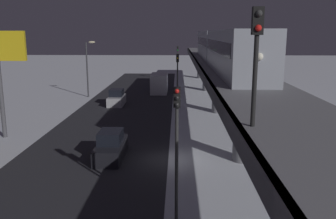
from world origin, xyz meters
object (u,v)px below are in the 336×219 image
Objects in this scene: traffic_light_mid at (177,74)px; traffic_light_far at (178,58)px; rail_signal at (256,47)px; traffic_light_near at (177,136)px; sedan_black at (111,147)px; subway_train at (221,46)px; sedan_silver at (117,99)px; box_truck at (160,83)px.

traffic_light_mid is 1.00× the size of traffic_light_far.
rail_signal reaches higher than traffic_light_near.
sedan_black is 10.43m from traffic_light_near.
rail_signal reaches higher than subway_train.
traffic_light_near is (2.62, -3.51, -4.10)m from rail_signal.
traffic_light_near and traffic_light_far have the same top height.
traffic_light_mid reaches higher than sedan_black.
rail_signal is at bearing 85.81° from subway_train.
box_truck is (-4.80, -10.36, 0.55)m from sedan_silver.
sedan_silver is 0.63× the size of traffic_light_mid.
traffic_light_near is at bearing 105.12° from sedan_silver.
sedan_silver is 11.43m from box_truck.
box_truck is at bearing 86.11° from sedan_black.
subway_train reaches higher than traffic_light_mid.
sedan_black is (7.32, -12.18, -7.50)m from rail_signal.
traffic_light_mid is (2.62, -28.70, -4.10)m from rail_signal.
subway_train is 27.93m from traffic_light_far.
sedan_silver is 19.29m from sedan_black.
subway_train reaches higher than traffic_light_near.
sedan_silver is at bearing -74.88° from traffic_light_near.
subway_train is 5.76× the size of traffic_light_far.
subway_train is at bearing -101.23° from traffic_light_near.
sedan_black is 0.72× the size of traffic_light_far.
traffic_light_mid is at bearing -90.00° from traffic_light_near.
subway_train is at bearing 99.47° from traffic_light_far.
rail_signal is 0.62× the size of traffic_light_mid.
sedan_silver is (12.07, -4.75, -6.55)m from subway_train.
rail_signal reaches higher than sedan_silver.
box_truck is at bearing -82.71° from rail_signal.
traffic_light_far is (-7.50, -22.62, 3.40)m from sedan_silver.
traffic_light_near is 50.38m from traffic_light_far.
traffic_light_mid is at bearing -25.54° from subway_train.
rail_signal is 0.87× the size of sedan_black.
subway_train reaches higher than sedan_black.
sedan_black is at bearing 57.12° from subway_train.
traffic_light_mid is (0.00, -25.19, 0.00)m from traffic_light_near.
subway_train is at bearing 57.12° from sedan_black.
traffic_light_near is at bearing -53.26° from rail_signal.
subway_train reaches higher than box_truck.
box_truck is (-2.00, -29.44, 0.55)m from sedan_black.
box_truck is 1.16× the size of traffic_light_mid.
traffic_light_far reaches higher than sedan_silver.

